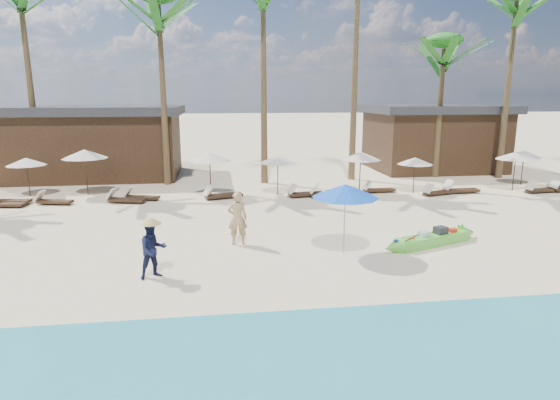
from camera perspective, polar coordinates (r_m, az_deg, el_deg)
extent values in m
plane|color=beige|center=(13.48, -4.81, -8.95)|extent=(240.00, 240.00, 0.00)
cube|color=tan|center=(9.03, -2.94, -20.64)|extent=(240.00, 4.50, 0.01)
cube|color=#54BA38|center=(16.67, 18.06, -4.65)|extent=(2.91, 1.57, 0.35)
cube|color=white|center=(16.66, 18.07, -4.59)|extent=(2.48, 1.27, 0.16)
cube|color=#262628|center=(16.86, 18.98, -3.62)|extent=(0.49, 0.44, 0.32)
cube|color=silver|center=(16.38, 17.11, -4.07)|extent=(0.39, 0.37, 0.25)
cube|color=red|center=(17.20, 20.22, -3.60)|extent=(0.34, 0.31, 0.20)
cylinder|color=red|center=(16.03, 15.71, -4.67)|extent=(0.20, 0.20, 0.08)
cylinder|color=#262628|center=(15.82, 15.34, -4.89)|extent=(0.18, 0.18, 0.07)
sphere|color=tan|center=(15.66, 14.50, -4.85)|extent=(0.16, 0.16, 0.16)
cylinder|color=yellow|center=(17.62, 20.92, -3.35)|extent=(0.13, 0.13, 0.16)
cylinder|color=yellow|center=(17.75, 21.31, -3.26)|extent=(0.13, 0.13, 0.16)
imported|color=tan|center=(15.79, -5.21, -2.23)|extent=(0.67, 0.45, 1.82)
imported|color=#161B3D|center=(13.38, -15.24, -5.89)|extent=(0.96, 0.87, 1.60)
cylinder|color=#99999E|center=(14.90, 7.86, -2.46)|extent=(0.05, 0.05, 2.20)
cone|color=blue|center=(14.68, 7.97, 1.11)|extent=(2.10, 2.10, 0.43)
cylinder|color=#3B2718|center=(26.43, -28.37, 2.40)|extent=(0.05, 0.05, 1.88)
cone|color=beige|center=(26.32, -28.55, 4.14)|extent=(1.88, 1.88, 0.38)
cube|color=#3B2718|center=(24.96, -30.07, -0.14)|extent=(1.86, 0.77, 0.13)
cube|color=#3B2718|center=(24.44, -30.36, -0.46)|extent=(1.62, 0.72, 0.11)
cylinder|color=#3B2718|center=(25.56, -22.55, 3.07)|extent=(0.06, 0.06, 2.24)
cone|color=beige|center=(25.43, -22.73, 5.21)|extent=(2.24, 2.24, 0.45)
cube|color=#3B2718|center=(24.02, -25.74, -0.17)|extent=(1.67, 0.87, 0.11)
cube|color=beige|center=(24.33, -27.22, 0.51)|extent=(0.47, 0.58, 0.47)
cube|color=#3B2718|center=(23.09, -18.12, 0.02)|extent=(1.78, 0.94, 0.12)
cube|color=beige|center=(23.35, -19.84, 0.78)|extent=(0.50, 0.62, 0.50)
cylinder|color=#3B2718|center=(23.35, -8.50, 2.97)|extent=(0.05, 0.05, 2.15)
cone|color=beige|center=(23.21, -8.58, 5.22)|extent=(2.15, 2.15, 0.43)
cube|color=#3B2718|center=(23.48, -16.37, 0.31)|extent=(1.65, 0.92, 0.11)
cube|color=beige|center=(23.72, -17.94, 1.01)|extent=(0.48, 0.58, 0.46)
cylinder|color=#3B2718|center=(23.73, -0.27, 3.00)|extent=(0.05, 0.05, 1.94)
cone|color=beige|center=(23.60, -0.27, 4.99)|extent=(1.94, 1.94, 0.39)
cube|color=#3B2718|center=(23.05, -6.86, 0.57)|extent=(1.90, 1.07, 0.13)
cube|color=beige|center=(22.77, -8.79, 1.18)|extent=(0.55, 0.68, 0.53)
cube|color=#3B2718|center=(23.31, 3.23, 0.76)|extent=(1.80, 0.84, 0.12)
cube|color=beige|center=(23.00, 1.46, 1.39)|extent=(0.47, 0.62, 0.51)
cylinder|color=#3B2718|center=(24.26, 9.72, 3.22)|extent=(0.05, 0.05, 2.10)
cone|color=beige|center=(24.13, 9.80, 5.34)|extent=(2.10, 2.10, 0.42)
cube|color=#3B2718|center=(23.14, 6.23, 0.64)|extent=(1.93, 1.01, 0.13)
cube|color=beige|center=(23.08, 4.24, 1.47)|extent=(0.54, 0.67, 0.54)
cube|color=#3B2718|center=(24.86, 12.03, 1.22)|extent=(1.63, 0.62, 0.11)
cube|color=beige|center=(24.53, 10.54, 1.81)|extent=(0.39, 0.54, 0.47)
cylinder|color=#3B2718|center=(25.05, 16.04, 2.85)|extent=(0.04, 0.04, 1.80)
cone|color=beige|center=(24.93, 16.14, 4.60)|extent=(1.80, 1.80, 0.36)
cube|color=#3B2718|center=(25.01, 18.74, 0.88)|extent=(1.63, 0.94, 0.11)
cube|color=beige|center=(24.50, 17.62, 1.38)|extent=(0.48, 0.58, 0.45)
cylinder|color=#3B2718|center=(27.57, 26.64, 3.08)|extent=(0.05, 0.05, 2.01)
cone|color=beige|center=(27.46, 26.82, 4.85)|extent=(2.01, 2.01, 0.40)
cube|color=#3B2718|center=(25.91, 21.27, 1.12)|extent=(1.79, 0.63, 0.12)
cube|color=beige|center=(25.46, 19.81, 1.76)|extent=(0.41, 0.58, 0.52)
cube|color=#3B2718|center=(27.81, 29.29, 1.07)|extent=(1.64, 0.70, 0.11)
cube|color=beige|center=(27.29, 28.28, 1.58)|extent=(0.42, 0.55, 0.47)
cylinder|color=#3B2718|center=(29.66, 27.46, 3.47)|extent=(0.05, 0.05, 1.89)
cone|color=beige|center=(29.56, 27.62, 5.02)|extent=(1.89, 1.89, 0.38)
cube|color=beige|center=(28.24, 30.56, 1.77)|extent=(0.40, 0.58, 0.53)
cube|color=beige|center=(29.09, 30.41, 2.02)|extent=(0.49, 0.63, 0.51)
cone|color=brown|center=(29.31, -28.17, 12.17)|extent=(0.40, 0.40, 10.89)
cone|color=brown|center=(26.94, -14.06, 12.48)|extent=(0.40, 0.40, 10.08)
cone|color=brown|center=(26.68, -2.00, 14.11)|extent=(0.40, 0.40, 11.26)
cone|color=brown|center=(28.13, 9.14, 15.83)|extent=(0.40, 0.40, 13.16)
cone|color=brown|center=(30.21, 18.88, 10.26)|extent=(0.40, 0.40, 8.07)
ellipsoid|color=#185C17|center=(30.36, 19.45, 17.88)|extent=(2.08, 2.08, 0.88)
cone|color=brown|center=(31.33, 26.00, 12.09)|extent=(0.40, 0.40, 10.64)
cube|color=#3B2718|center=(31.07, -21.72, 6.14)|extent=(10.00, 6.00, 3.80)
cube|color=#2D2D33|center=(30.93, -22.05, 10.09)|extent=(10.80, 6.60, 0.50)
cube|color=#3B2718|center=(33.52, 18.14, 6.82)|extent=(8.00, 6.00, 3.80)
cube|color=#2D2D33|center=(33.39, 18.40, 10.49)|extent=(8.80, 6.60, 0.50)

